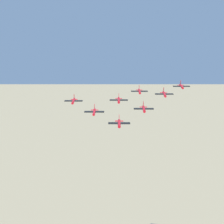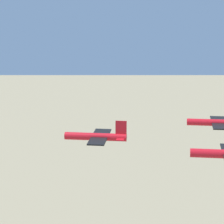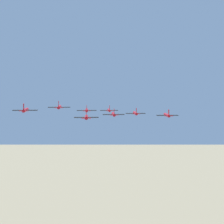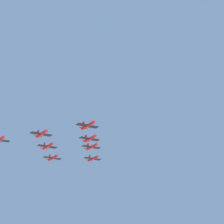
% 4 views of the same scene
% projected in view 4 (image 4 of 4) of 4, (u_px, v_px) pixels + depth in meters
% --- Properties ---
extents(jet_0, '(8.95, 9.23, 3.10)m').
position_uv_depth(jet_0, '(88.00, 125.00, 197.17)').
color(jet_0, red).
extents(jet_1, '(8.95, 9.23, 3.10)m').
position_uv_depth(jet_1, '(90.00, 139.00, 217.47)').
color(jet_1, red).
extents(jet_2, '(8.95, 9.23, 3.10)m').
position_uv_depth(jet_2, '(41.00, 134.00, 206.73)').
color(jet_2, red).
extents(jet_3, '(8.95, 9.23, 3.10)m').
position_uv_depth(jet_3, '(91.00, 147.00, 238.22)').
color(jet_3, red).
extents(jet_4, '(8.95, 9.23, 3.10)m').
position_uv_depth(jet_4, '(48.00, 146.00, 226.95)').
color(jet_4, red).
extents(jet_6, '(8.95, 9.23, 3.10)m').
position_uv_depth(jet_6, '(93.00, 158.00, 258.12)').
color(jet_6, red).
extents(jet_7, '(8.95, 9.23, 3.10)m').
position_uv_depth(jet_7, '(53.00, 158.00, 246.97)').
color(jet_7, red).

